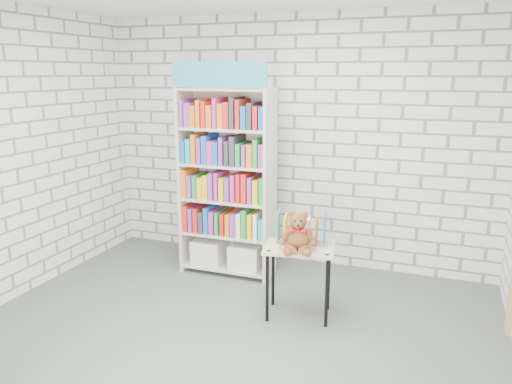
% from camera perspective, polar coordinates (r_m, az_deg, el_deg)
% --- Properties ---
extents(ground, '(4.50, 4.50, 0.00)m').
position_cam_1_polar(ground, '(4.33, -3.72, -16.46)').
color(ground, '#4C5749').
rests_on(ground, ground).
extents(room_shell, '(4.52, 4.02, 2.81)m').
position_cam_1_polar(room_shell, '(3.77, -4.13, 7.73)').
color(room_shell, silver).
rests_on(room_shell, ground).
extents(bookshelf, '(1.01, 0.39, 2.26)m').
position_cam_1_polar(bookshelf, '(5.33, -3.27, 1.25)').
color(bookshelf, beige).
rests_on(bookshelf, ground).
extents(display_table, '(0.68, 0.52, 0.66)m').
position_cam_1_polar(display_table, '(4.48, 4.96, -7.35)').
color(display_table, tan).
rests_on(display_table, ground).
extents(table_books, '(0.45, 0.26, 0.25)m').
position_cam_1_polar(table_books, '(4.51, 5.15, -4.29)').
color(table_books, teal).
rests_on(table_books, display_table).
extents(teddy_bear, '(0.32, 0.31, 0.35)m').
position_cam_1_polar(teddy_bear, '(4.32, 4.80, -4.93)').
color(teddy_bear, brown).
rests_on(teddy_bear, display_table).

